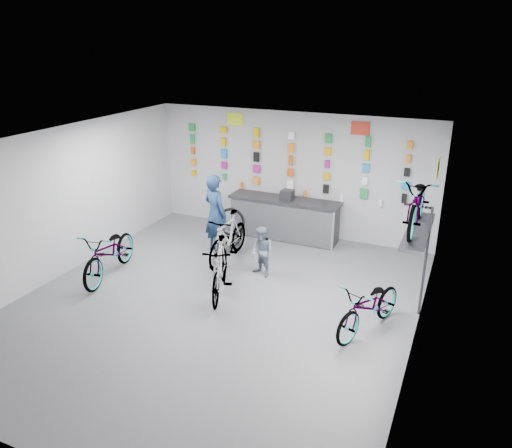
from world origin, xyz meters
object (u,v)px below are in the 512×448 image
at_px(bike_left, 110,253).
at_px(customer, 262,252).
at_px(bike_right, 370,307).
at_px(counter, 284,219).
at_px(bike_center, 220,268).
at_px(clerk, 215,214).
at_px(bike_service, 228,238).

height_order(bike_left, customer, customer).
height_order(bike_left, bike_right, bike_left).
xyz_separation_m(counter, bike_right, (2.76, -3.28, -0.03)).
xyz_separation_m(bike_right, customer, (-2.44, 1.18, 0.07)).
relative_size(counter, bike_left, 1.36).
bearing_deg(bike_center, clerk, 100.54).
xyz_separation_m(clerk, customer, (1.44, -0.70, -0.38)).
distance_m(counter, bike_right, 4.29).
bearing_deg(bike_left, bike_right, -9.83).
xyz_separation_m(counter, customer, (0.32, -2.10, 0.04)).
xyz_separation_m(bike_left, customer, (2.83, 1.26, 0.01)).
distance_m(clerk, customer, 1.64).
bearing_deg(clerk, bike_right, 179.07).
height_order(clerk, customer, clerk).
xyz_separation_m(bike_center, bike_service, (-0.54, 1.42, 0.00)).
xyz_separation_m(counter, bike_left, (-2.51, -3.36, 0.04)).
distance_m(bike_left, bike_center, 2.41).
height_order(bike_left, clerk, clerk).
distance_m(bike_right, bike_service, 3.74).
height_order(counter, bike_center, bike_center).
bearing_deg(counter, clerk, -128.51).
distance_m(counter, customer, 2.13).
bearing_deg(bike_center, customer, 48.00).
bearing_deg(counter, bike_right, -49.90).
distance_m(bike_right, clerk, 4.33).
relative_size(bike_left, clerk, 1.09).
bearing_deg(bike_right, bike_center, -161.75).
bearing_deg(bike_service, counter, 68.72).
bearing_deg(bike_center, counter, 68.48).
distance_m(counter, bike_center, 3.14).
height_order(bike_right, clerk, clerk).
relative_size(bike_left, bike_center, 1.11).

